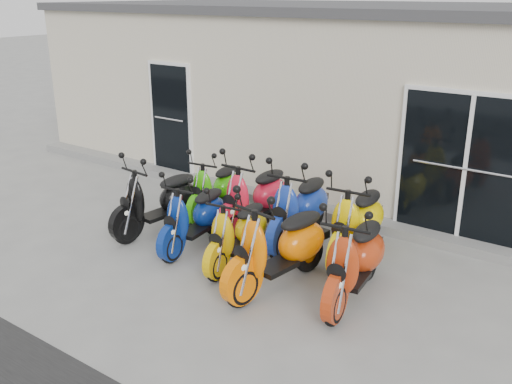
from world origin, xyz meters
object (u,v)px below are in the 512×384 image
(scooter_back_red, at_px, (255,188))
(scooter_back_yellow, at_px, (358,212))
(scooter_front_orange_a, at_px, (238,224))
(scooter_front_black, at_px, (158,191))
(scooter_front_orange_b, at_px, (279,236))
(scooter_front_red, at_px, (356,249))
(scooter_back_blue, at_px, (300,198))
(scooter_back_green, at_px, (216,181))
(scooter_front_blue, at_px, (195,208))

(scooter_back_red, xyz_separation_m, scooter_back_yellow, (1.76, 0.01, -0.00))
(scooter_front_orange_a, xyz_separation_m, scooter_back_yellow, (1.25, 1.12, 0.10))
(scooter_front_black, relative_size, scooter_front_orange_b, 0.94)
(scooter_front_red, xyz_separation_m, scooter_back_blue, (-1.43, 1.06, 0.02))
(scooter_back_green, distance_m, scooter_back_yellow, 2.66)
(scooter_front_orange_a, height_order, scooter_back_blue, scooter_back_blue)
(scooter_front_blue, height_order, scooter_back_red, scooter_back_red)
(scooter_front_orange_a, bearing_deg, scooter_back_red, 107.65)
(scooter_front_blue, distance_m, scooter_front_red, 2.59)
(scooter_back_green, bearing_deg, scooter_back_yellow, -10.14)
(scooter_front_orange_a, xyz_separation_m, scooter_front_orange_b, (0.82, -0.22, 0.11))
(scooter_back_yellow, bearing_deg, scooter_front_orange_a, -143.61)
(scooter_front_blue, xyz_separation_m, scooter_back_blue, (1.16, 1.03, 0.08))
(scooter_back_green, xyz_separation_m, scooter_back_yellow, (2.65, -0.12, 0.09))
(scooter_front_orange_b, bearing_deg, scooter_back_red, 143.29)
(scooter_front_black, xyz_separation_m, scooter_back_yellow, (2.95, 0.93, 0.03))
(scooter_front_orange_a, relative_size, scooter_back_green, 0.98)
(scooter_front_black, height_order, scooter_back_green, scooter_front_black)
(scooter_front_blue, bearing_deg, scooter_front_black, 165.93)
(scooter_front_black, relative_size, scooter_front_blue, 1.07)
(scooter_front_blue, height_order, scooter_back_green, scooter_front_blue)
(scooter_back_red, bearing_deg, scooter_back_blue, -1.20)
(scooter_front_blue, height_order, scooter_back_blue, scooter_back_blue)
(scooter_front_black, relative_size, scooter_back_blue, 0.95)
(scooter_front_red, bearing_deg, scooter_back_yellow, 108.11)
(scooter_front_orange_b, height_order, scooter_back_green, scooter_front_orange_b)
(scooter_front_orange_b, xyz_separation_m, scooter_back_green, (-2.23, 1.46, -0.11))
(scooter_front_blue, relative_size, scooter_front_red, 0.91)
(scooter_front_orange_b, xyz_separation_m, scooter_back_red, (-1.33, 1.34, -0.02))
(scooter_back_green, xyz_separation_m, scooter_back_blue, (1.72, -0.13, 0.10))
(scooter_front_black, height_order, scooter_front_orange_b, scooter_front_orange_b)
(scooter_front_blue, xyz_separation_m, scooter_back_green, (-0.56, 1.17, -0.01))
(scooter_back_red, bearing_deg, scooter_front_blue, -108.39)
(scooter_back_green, relative_size, scooter_back_blue, 0.86)
(scooter_front_orange_a, height_order, scooter_back_green, scooter_back_green)
(scooter_front_black, xyz_separation_m, scooter_back_green, (0.30, 1.05, -0.06))
(scooter_front_black, xyz_separation_m, scooter_back_red, (1.19, 0.93, 0.03))
(scooter_front_red, relative_size, scooter_back_red, 0.98)
(scooter_front_red, relative_size, scooter_back_yellow, 0.98)
(scooter_front_blue, height_order, scooter_front_orange_a, scooter_front_blue)
(scooter_back_green, height_order, scooter_back_blue, scooter_back_blue)
(scooter_front_orange_a, relative_size, scooter_front_orange_b, 0.84)
(scooter_front_red, height_order, scooter_back_red, scooter_back_red)
(scooter_back_yellow, bearing_deg, scooter_back_green, 171.88)
(scooter_front_blue, distance_m, scooter_front_orange_b, 1.70)
(scooter_front_blue, xyz_separation_m, scooter_back_yellow, (2.09, 1.05, 0.07))
(scooter_front_orange_a, distance_m, scooter_back_green, 1.87)
(scooter_front_blue, relative_size, scooter_back_blue, 0.88)
(scooter_front_black, height_order, scooter_front_red, scooter_front_red)
(scooter_front_black, distance_m, scooter_back_green, 1.09)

